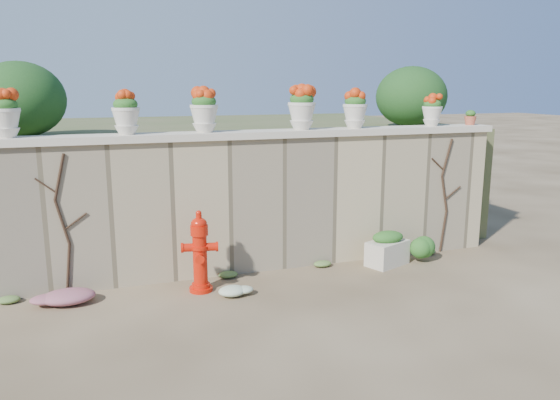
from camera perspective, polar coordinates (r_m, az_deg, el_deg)
name	(u,v)px	position (r m, az deg, el deg)	size (l,w,h in m)	color
ground	(297,313)	(6.88, 1.77, -11.70)	(80.00, 80.00, 0.00)	#4B3B25
stone_wall	(254,204)	(8.20, -2.69, -0.47)	(8.00, 0.40, 2.00)	tan
wall_cap	(254,134)	(8.04, -2.77, 6.86)	(8.10, 0.52, 0.10)	beige
raised_fill	(210,173)	(11.25, -7.36, 2.82)	(9.00, 6.00, 2.00)	#384C23
back_shrub_left	(20,100)	(8.93, -25.57, 9.45)	(1.30, 1.30, 1.10)	#143814
back_shrub_right	(411,97)	(10.54, 13.56, 10.46)	(1.30, 1.30, 1.10)	#143814
vine_left	(63,223)	(7.68, -21.71, -2.23)	(0.60, 0.04, 1.91)	black
vine_right	(445,194)	(9.43, 16.85, 0.61)	(0.60, 0.04, 1.91)	black
fire_hydrant	(200,251)	(7.45, -8.37, -5.33)	(0.49, 0.35, 1.12)	red
planter_box	(387,249)	(8.69, 11.15, -5.06)	(0.75, 0.60, 0.55)	beige
green_shrub	(423,246)	(8.95, 14.70, -4.62)	(0.56, 0.51, 0.54)	#1E5119
magenta_clump	(58,298)	(7.55, -22.19, -9.47)	(0.87, 0.58, 0.23)	#C92880
white_flowers	(238,291)	(7.34, -4.41, -9.43)	(0.48, 0.38, 0.17)	white
urn_pot_0	(5,114)	(7.75, -26.82, 7.99)	(0.38, 0.38, 0.60)	beige
urn_pot_1	(126,113)	(7.70, -15.81, 8.75)	(0.37, 0.37, 0.58)	beige
urn_pot_2	(204,110)	(7.84, -7.94, 9.26)	(0.40, 0.40, 0.62)	beige
urn_pot_3	(302,108)	(8.26, 2.28, 9.59)	(0.42, 0.42, 0.65)	beige
urn_pot_4	(355,109)	(8.63, 7.85, 9.41)	(0.38, 0.38, 0.60)	beige
urn_pot_5	(432,110)	(9.34, 15.61, 9.01)	(0.33, 0.33, 0.51)	beige
terracotta_pot	(470,118)	(9.80, 19.26, 8.06)	(0.20, 0.20, 0.24)	#B35036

